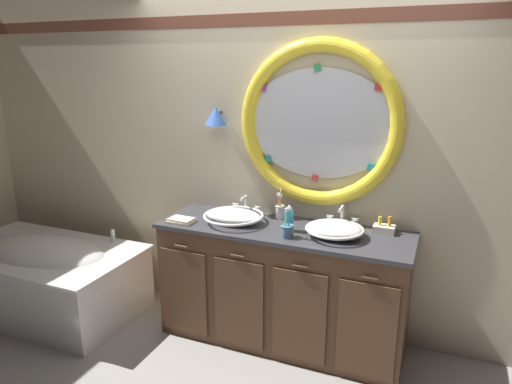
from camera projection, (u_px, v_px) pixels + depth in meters
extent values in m
plane|color=gray|center=(264.00, 357.00, 3.31)|extent=(14.00, 14.00, 0.00)
cube|color=beige|center=(293.00, 163.00, 3.49)|extent=(6.40, 0.08, 2.60)
cube|color=brown|center=(295.00, 18.00, 3.18)|extent=(6.27, 0.01, 0.09)
ellipsoid|color=silver|center=(319.00, 124.00, 3.28)|extent=(1.08, 0.02, 0.78)
torus|color=yellow|center=(318.00, 124.00, 3.28)|extent=(1.18, 0.10, 1.18)
cube|color=yellow|center=(398.00, 123.00, 3.06)|extent=(0.05, 0.01, 0.05)
cube|color=red|center=(378.00, 87.00, 3.05)|extent=(0.05, 0.01, 0.05)
cube|color=green|center=(317.00, 67.00, 3.17)|extent=(0.05, 0.01, 0.05)
cube|color=purple|center=(263.00, 88.00, 3.36)|extent=(0.05, 0.01, 0.05)
cube|color=orange|center=(248.00, 115.00, 3.46)|extent=(0.05, 0.01, 0.05)
cube|color=teal|center=(268.00, 159.00, 3.49)|extent=(0.05, 0.01, 0.05)
cube|color=red|center=(315.00, 178.00, 3.38)|extent=(0.05, 0.01, 0.05)
cube|color=teal|center=(371.00, 167.00, 3.20)|extent=(0.05, 0.01, 0.05)
cylinder|color=#4C3823|center=(219.00, 112.00, 3.53)|extent=(0.02, 0.09, 0.02)
cone|color=blue|center=(216.00, 116.00, 3.49)|extent=(0.17, 0.17, 0.14)
cube|color=brown|center=(282.00, 287.00, 3.43)|extent=(1.78, 0.55, 0.86)
cube|color=#38383D|center=(283.00, 230.00, 3.31)|extent=(1.81, 0.59, 0.03)
cube|color=#38383D|center=(295.00, 228.00, 3.56)|extent=(1.78, 0.02, 0.11)
cube|color=brown|center=(184.00, 293.00, 3.43)|extent=(0.37, 0.02, 0.66)
cylinder|color=#422D1E|center=(181.00, 246.00, 3.32)|extent=(0.10, 0.01, 0.01)
cube|color=brown|center=(239.00, 304.00, 3.27)|extent=(0.37, 0.02, 0.66)
cylinder|color=#422D1E|center=(237.00, 256.00, 3.16)|extent=(0.10, 0.01, 0.01)
cube|color=brown|center=(299.00, 317.00, 3.10)|extent=(0.37, 0.02, 0.66)
cylinder|color=#422D1E|center=(300.00, 267.00, 2.99)|extent=(0.10, 0.01, 0.01)
cube|color=brown|center=(366.00, 331.00, 2.94)|extent=(0.37, 0.02, 0.66)
cylinder|color=#422D1E|center=(370.00, 279.00, 2.83)|extent=(0.10, 0.01, 0.01)
cube|color=white|center=(45.00, 279.00, 3.91)|extent=(1.55, 0.88, 0.53)
ellipsoid|color=white|center=(42.00, 255.00, 3.85)|extent=(1.27, 0.68, 0.28)
cube|color=white|center=(42.00, 251.00, 3.84)|extent=(1.58, 0.91, 0.02)
cylinder|color=silver|center=(113.00, 236.00, 4.00)|extent=(0.04, 0.04, 0.11)
cylinder|color=silver|center=(42.00, 255.00, 3.85)|extent=(0.04, 0.04, 0.01)
ellipsoid|color=white|center=(234.00, 216.00, 3.40)|extent=(0.43, 0.26, 0.10)
torus|color=white|center=(234.00, 216.00, 3.40)|extent=(0.45, 0.45, 0.02)
cylinder|color=silver|center=(234.00, 216.00, 3.40)|extent=(0.03, 0.03, 0.01)
ellipsoid|color=white|center=(335.00, 229.00, 3.12)|extent=(0.38, 0.29, 0.11)
torus|color=white|center=(335.00, 229.00, 3.12)|extent=(0.40, 0.40, 0.02)
cylinder|color=silver|center=(335.00, 229.00, 3.12)|extent=(0.03, 0.03, 0.01)
cylinder|color=silver|center=(246.00, 212.00, 3.62)|extent=(0.05, 0.05, 0.02)
cylinder|color=silver|center=(246.00, 204.00, 3.60)|extent=(0.02, 0.02, 0.12)
sphere|color=silver|center=(246.00, 196.00, 3.58)|extent=(0.03, 0.03, 0.03)
cylinder|color=silver|center=(243.00, 198.00, 3.54)|extent=(0.02, 0.10, 0.02)
cylinder|color=silver|center=(235.00, 208.00, 3.65)|extent=(0.04, 0.04, 0.06)
cylinder|color=silver|center=(257.00, 211.00, 3.58)|extent=(0.04, 0.04, 0.06)
cube|color=silver|center=(235.00, 204.00, 3.64)|extent=(0.05, 0.01, 0.01)
cube|color=silver|center=(257.00, 207.00, 3.57)|extent=(0.05, 0.01, 0.01)
cylinder|color=silver|center=(342.00, 225.00, 3.34)|extent=(0.05, 0.05, 0.02)
cylinder|color=silver|center=(342.00, 215.00, 3.32)|extent=(0.02, 0.02, 0.13)
sphere|color=silver|center=(343.00, 207.00, 3.30)|extent=(0.03, 0.03, 0.03)
cylinder|color=silver|center=(341.00, 209.00, 3.25)|extent=(0.02, 0.11, 0.02)
cylinder|color=silver|center=(330.00, 220.00, 3.37)|extent=(0.04, 0.04, 0.06)
cylinder|color=silver|center=(355.00, 224.00, 3.30)|extent=(0.04, 0.04, 0.06)
cube|color=silver|center=(330.00, 216.00, 3.36)|extent=(0.05, 0.01, 0.01)
cube|color=silver|center=(355.00, 219.00, 3.29)|extent=(0.05, 0.01, 0.01)
cylinder|color=white|center=(280.00, 212.00, 3.49)|extent=(0.07, 0.07, 0.10)
torus|color=white|center=(280.00, 206.00, 3.48)|extent=(0.08, 0.08, 0.01)
cylinder|color=yellow|center=(281.00, 207.00, 3.48)|extent=(0.02, 0.02, 0.15)
cube|color=white|center=(281.00, 196.00, 3.45)|extent=(0.02, 0.02, 0.02)
cylinder|color=#E0383D|center=(280.00, 205.00, 3.49)|extent=(0.02, 0.03, 0.19)
cube|color=white|center=(281.00, 191.00, 3.46)|extent=(0.02, 0.02, 0.02)
cylinder|color=orange|center=(278.00, 206.00, 3.49)|extent=(0.03, 0.02, 0.16)
cube|color=white|center=(278.00, 194.00, 3.47)|extent=(0.02, 0.02, 0.02)
cylinder|color=pink|center=(279.00, 207.00, 3.47)|extent=(0.03, 0.02, 0.16)
cube|color=white|center=(279.00, 195.00, 3.44)|extent=(0.02, 0.02, 0.02)
cylinder|color=slate|center=(287.00, 231.00, 3.12)|extent=(0.09, 0.09, 0.08)
torus|color=slate|center=(287.00, 226.00, 3.11)|extent=(0.09, 0.09, 0.01)
cylinder|color=#19ADB2|center=(289.00, 223.00, 3.09)|extent=(0.04, 0.02, 0.19)
cube|color=white|center=(289.00, 207.00, 3.06)|extent=(0.02, 0.02, 0.03)
cylinder|color=green|center=(286.00, 223.00, 3.11)|extent=(0.03, 0.03, 0.17)
cube|color=white|center=(286.00, 210.00, 3.08)|extent=(0.02, 0.02, 0.03)
cylinder|color=#388EBC|center=(289.00, 221.00, 3.23)|extent=(0.06, 0.06, 0.15)
cylinder|color=silver|center=(289.00, 209.00, 3.21)|extent=(0.04, 0.04, 0.02)
cylinder|color=silver|center=(288.00, 208.00, 3.19)|extent=(0.01, 0.04, 0.01)
cube|color=beige|center=(181.00, 221.00, 3.42)|extent=(0.19, 0.13, 0.02)
cube|color=beige|center=(181.00, 219.00, 3.41)|extent=(0.18, 0.13, 0.02)
cube|color=beige|center=(384.00, 229.00, 3.20)|extent=(0.15, 0.10, 0.05)
cylinder|color=yellow|center=(380.00, 221.00, 3.20)|extent=(0.02, 0.02, 0.06)
cylinder|color=orange|center=(390.00, 221.00, 3.17)|extent=(0.02, 0.02, 0.07)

